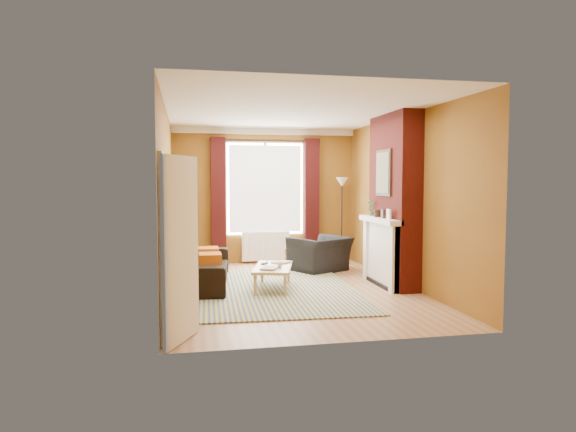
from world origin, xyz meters
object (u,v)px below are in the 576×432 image
object	(u,v)px
wicker_stool	(292,258)
floor_lamp	(342,196)
coffee_table	(273,269)
armchair	(320,254)
sofa	(199,265)

from	to	relation	value
wicker_stool	floor_lamp	distance (m)	1.72
coffee_table	floor_lamp	bearing A→B (deg)	65.43
coffee_table	floor_lamp	world-z (taller)	floor_lamp
wicker_stool	coffee_table	bearing A→B (deg)	-110.48
armchair	coffee_table	world-z (taller)	armchair
wicker_stool	sofa	bearing A→B (deg)	-144.89
floor_lamp	coffee_table	bearing A→B (deg)	-128.77
sofa	armchair	xyz separation A→B (m)	(2.29, 0.88, -0.02)
coffee_table	armchair	bearing A→B (deg)	65.95
sofa	wicker_stool	world-z (taller)	sofa
coffee_table	wicker_stool	size ratio (longest dim) A/B	3.14
sofa	armchair	bearing A→B (deg)	-63.45
armchair	coffee_table	bearing A→B (deg)	22.41
sofa	floor_lamp	distance (m)	3.59
coffee_table	wicker_stool	distance (m)	2.00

